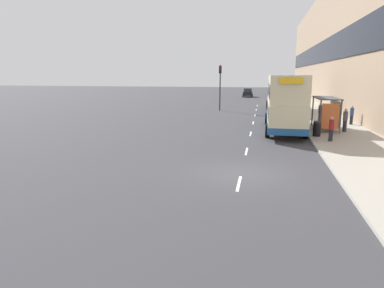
{
  "coord_description": "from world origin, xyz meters",
  "views": [
    {
      "loc": [
        0.83,
        -14.84,
        4.32
      ],
      "look_at": [
        -5.27,
        14.53,
        -1.75
      ],
      "focal_mm": 32.0,
      "sensor_mm": 36.0,
      "label": 1
    }
  ],
  "objects_px": {
    "traffic_light_far_kerb": "(220,80)",
    "pedestrian_3": "(320,112)",
    "pedestrian_at_shelter": "(345,120)",
    "pedestrian_2": "(352,115)",
    "bus_shelter": "(329,108)",
    "double_decker_bus_ahead": "(279,92)",
    "car_1": "(248,93)",
    "double_decker_bus_near": "(285,102)",
    "car_2": "(274,92)",
    "litter_bin": "(317,129)",
    "pedestrian_1": "(331,129)",
    "car_0": "(274,94)"
  },
  "relations": [
    {
      "from": "pedestrian_2",
      "to": "pedestrian_3",
      "type": "height_order",
      "value": "pedestrian_3"
    },
    {
      "from": "double_decker_bus_ahead",
      "to": "pedestrian_2",
      "type": "distance_m",
      "value": 12.52
    },
    {
      "from": "car_2",
      "to": "pedestrian_1",
      "type": "height_order",
      "value": "car_2"
    },
    {
      "from": "double_decker_bus_near",
      "to": "car_2",
      "type": "relative_size",
      "value": 2.54
    },
    {
      "from": "pedestrian_3",
      "to": "double_decker_bus_near",
      "type": "bearing_deg",
      "value": -125.07
    },
    {
      "from": "double_decker_bus_near",
      "to": "car_1",
      "type": "height_order",
      "value": "double_decker_bus_near"
    },
    {
      "from": "pedestrian_at_shelter",
      "to": "pedestrian_2",
      "type": "bearing_deg",
      "value": 71.46
    },
    {
      "from": "double_decker_bus_ahead",
      "to": "litter_bin",
      "type": "xyz_separation_m",
      "value": [
        1.9,
        -17.79,
        -1.62
      ]
    },
    {
      "from": "car_1",
      "to": "pedestrian_at_shelter",
      "type": "xyz_separation_m",
      "value": [
        9.14,
        -42.68,
        0.18
      ]
    },
    {
      "from": "bus_shelter",
      "to": "traffic_light_far_kerb",
      "type": "distance_m",
      "value": 17.63
    },
    {
      "from": "car_0",
      "to": "car_2",
      "type": "xyz_separation_m",
      "value": [
        0.21,
        6.72,
        0.04
      ]
    },
    {
      "from": "pedestrian_2",
      "to": "traffic_light_far_kerb",
      "type": "bearing_deg",
      "value": 140.32
    },
    {
      "from": "double_decker_bus_near",
      "to": "pedestrian_2",
      "type": "relative_size",
      "value": 6.51
    },
    {
      "from": "traffic_light_far_kerb",
      "to": "car_1",
      "type": "bearing_deg",
      "value": 85.65
    },
    {
      "from": "car_2",
      "to": "pedestrian_3",
      "type": "bearing_deg",
      "value": -85.87
    },
    {
      "from": "pedestrian_1",
      "to": "traffic_light_far_kerb",
      "type": "bearing_deg",
      "value": 116.8
    },
    {
      "from": "pedestrian_1",
      "to": "litter_bin",
      "type": "bearing_deg",
      "value": 110.04
    },
    {
      "from": "car_1",
      "to": "car_2",
      "type": "xyz_separation_m",
      "value": [
        5.2,
        3.45,
        0.05
      ]
    },
    {
      "from": "double_decker_bus_near",
      "to": "pedestrian_1",
      "type": "relative_size",
      "value": 6.65
    },
    {
      "from": "car_0",
      "to": "pedestrian_2",
      "type": "height_order",
      "value": "pedestrian_2"
    },
    {
      "from": "double_decker_bus_near",
      "to": "pedestrian_1",
      "type": "bearing_deg",
      "value": -59.25
    },
    {
      "from": "pedestrian_1",
      "to": "litter_bin",
      "type": "xyz_separation_m",
      "value": [
        -0.62,
        1.69,
        -0.27
      ]
    },
    {
      "from": "bus_shelter",
      "to": "litter_bin",
      "type": "distance_m",
      "value": 3.42
    },
    {
      "from": "pedestrian_at_shelter",
      "to": "pedestrian_3",
      "type": "distance_m",
      "value": 5.35
    },
    {
      "from": "bus_shelter",
      "to": "pedestrian_at_shelter",
      "type": "bearing_deg",
      "value": -26.86
    },
    {
      "from": "pedestrian_3",
      "to": "pedestrian_2",
      "type": "bearing_deg",
      "value": -21.48
    },
    {
      "from": "double_decker_bus_ahead",
      "to": "car_2",
      "type": "relative_size",
      "value": 2.75
    },
    {
      "from": "double_decker_bus_near",
      "to": "litter_bin",
      "type": "xyz_separation_m",
      "value": [
        2.08,
        -2.83,
        -1.61
      ]
    },
    {
      "from": "double_decker_bus_ahead",
      "to": "pedestrian_2",
      "type": "xyz_separation_m",
      "value": [
        5.66,
        -11.09,
        -1.32
      ]
    },
    {
      "from": "car_0",
      "to": "pedestrian_1",
      "type": "bearing_deg",
      "value": -86.77
    },
    {
      "from": "pedestrian_1",
      "to": "car_0",
      "type": "bearing_deg",
      "value": 93.23
    },
    {
      "from": "bus_shelter",
      "to": "double_decker_bus_ahead",
      "type": "height_order",
      "value": "double_decker_bus_ahead"
    },
    {
      "from": "car_0",
      "to": "litter_bin",
      "type": "distance_m",
      "value": 41.86
    },
    {
      "from": "traffic_light_far_kerb",
      "to": "pedestrian_2",
      "type": "bearing_deg",
      "value": -39.68
    },
    {
      "from": "double_decker_bus_near",
      "to": "traffic_light_far_kerb",
      "type": "xyz_separation_m",
      "value": [
        -6.88,
        14.41,
        1.38
      ]
    },
    {
      "from": "pedestrian_at_shelter",
      "to": "pedestrian_2",
      "type": "relative_size",
      "value": 1.08
    },
    {
      "from": "double_decker_bus_near",
      "to": "pedestrian_3",
      "type": "xyz_separation_m",
      "value": [
        3.39,
        4.83,
        -1.26
      ]
    },
    {
      "from": "pedestrian_3",
      "to": "traffic_light_far_kerb",
      "type": "distance_m",
      "value": 14.29
    },
    {
      "from": "car_1",
      "to": "pedestrian_3",
      "type": "height_order",
      "value": "pedestrian_3"
    },
    {
      "from": "bus_shelter",
      "to": "pedestrian_at_shelter",
      "type": "height_order",
      "value": "bus_shelter"
    },
    {
      "from": "car_1",
      "to": "pedestrian_2",
      "type": "bearing_deg",
      "value": 105.42
    },
    {
      "from": "car_0",
      "to": "bus_shelter",
      "type": "bearing_deg",
      "value": -85.49
    },
    {
      "from": "pedestrian_at_shelter",
      "to": "pedestrian_3",
      "type": "xyz_separation_m",
      "value": [
        -1.0,
        5.26,
        -0.01
      ]
    },
    {
      "from": "traffic_light_far_kerb",
      "to": "pedestrian_3",
      "type": "bearing_deg",
      "value": -43.02
    },
    {
      "from": "car_1",
      "to": "car_2",
      "type": "distance_m",
      "value": 6.24
    },
    {
      "from": "bus_shelter",
      "to": "double_decker_bus_ahead",
      "type": "relative_size",
      "value": 0.37
    },
    {
      "from": "double_decker_bus_ahead",
      "to": "car_0",
      "type": "height_order",
      "value": "double_decker_bus_ahead"
    },
    {
      "from": "pedestrian_1",
      "to": "bus_shelter",
      "type": "bearing_deg",
      "value": 82.59
    },
    {
      "from": "pedestrian_3",
      "to": "litter_bin",
      "type": "bearing_deg",
      "value": -99.76
    },
    {
      "from": "double_decker_bus_ahead",
      "to": "car_0",
      "type": "distance_m",
      "value": 24.07
    }
  ]
}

